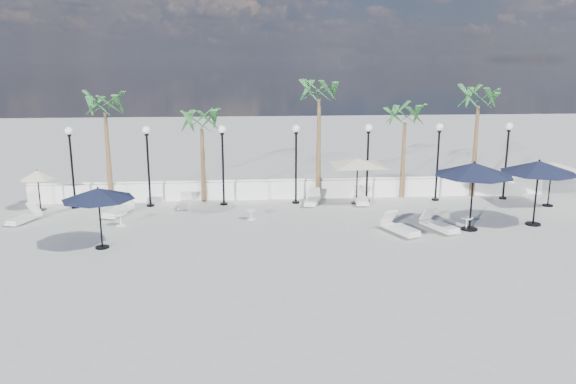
{
  "coord_description": "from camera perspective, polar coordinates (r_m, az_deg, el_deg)",
  "views": [
    {
      "loc": [
        -2.61,
        -19.96,
        6.84
      ],
      "look_at": [
        -0.72,
        2.57,
        1.5
      ],
      "focal_mm": 35.0,
      "sensor_mm": 36.0,
      "label": 1
    }
  ],
  "objects": [
    {
      "name": "side_table_0",
      "position": [
        24.7,
        -16.63,
        -2.58
      ],
      "size": [
        0.55,
        0.55,
        0.53
      ],
      "color": "white",
      "rests_on": "ground"
    },
    {
      "name": "palm_4",
      "position": [
        29.78,
        18.79,
        8.53
      ],
      "size": [
        2.6,
        2.6,
        5.7
      ],
      "color": "brown",
      "rests_on": "ground"
    },
    {
      "name": "lamppost_4",
      "position": [
        27.5,
        8.12,
        4.06
      ],
      "size": [
        0.36,
        0.36,
        3.84
      ],
      "color": "black",
      "rests_on": "ground"
    },
    {
      "name": "parasol_navy_right",
      "position": [
        25.53,
        24.13,
        2.3
      ],
      "size": [
        3.15,
        3.15,
        2.83
      ],
      "color": "black",
      "rests_on": "ground"
    },
    {
      "name": "lounger_6",
      "position": [
        23.1,
        11.32,
        -3.58
      ],
      "size": [
        1.3,
        2.0,
        0.72
      ],
      "rotation": [
        0.0,
        0.0,
        0.4
      ],
      "color": "white",
      "rests_on": "ground"
    },
    {
      "name": "lamppost_3",
      "position": [
        26.94,
        0.82,
        4.0
      ],
      "size": [
        0.36,
        0.36,
        3.84
      ],
      "color": "black",
      "rests_on": "ground"
    },
    {
      "name": "parasol_navy_mid",
      "position": [
        23.79,
        18.37,
        2.17
      ],
      "size": [
        3.21,
        3.21,
        2.88
      ],
      "color": "black",
      "rests_on": "ground"
    },
    {
      "name": "lounger_1",
      "position": [
        27.14,
        -10.44,
        -1.09
      ],
      "size": [
        0.56,
        1.63,
        0.61
      ],
      "rotation": [
        0.0,
        0.0,
        -0.02
      ],
      "color": "white",
      "rests_on": "ground"
    },
    {
      "name": "lounger_5",
      "position": [
        27.61,
        7.44,
        -0.67
      ],
      "size": [
        0.8,
        1.91,
        0.69
      ],
      "rotation": [
        0.0,
        0.0,
        -0.11
      ],
      "color": "white",
      "rests_on": "ground"
    },
    {
      "name": "lamppost_1",
      "position": [
        27.17,
        -14.07,
        3.68
      ],
      "size": [
        0.36,
        0.36,
        3.84
      ],
      "color": "black",
      "rests_on": "ground"
    },
    {
      "name": "side_table_1",
      "position": [
        24.64,
        -3.75,
        -2.21
      ],
      "size": [
        0.46,
        0.46,
        0.45
      ],
      "color": "white",
      "rests_on": "ground"
    },
    {
      "name": "parasol_cream_small",
      "position": [
        28.27,
        -24.12,
        1.55
      ],
      "size": [
        1.57,
        1.57,
        1.93
      ],
      "color": "black",
      "rests_on": "ground"
    },
    {
      "name": "balustrade",
      "position": [
        28.31,
        0.61,
        0.28
      ],
      "size": [
        26.0,
        0.3,
        1.01
      ],
      "color": "white",
      "rests_on": "ground"
    },
    {
      "name": "lamppost_0",
      "position": [
        27.95,
        -21.18,
        3.44
      ],
      "size": [
        0.36,
        0.36,
        3.84
      ],
      "color": "black",
      "rests_on": "ground"
    },
    {
      "name": "lounger_4",
      "position": [
        23.88,
        15.11,
        -3.23
      ],
      "size": [
        1.22,
        1.99,
        0.71
      ],
      "rotation": [
        0.0,
        0.0,
        0.35
      ],
      "color": "white",
      "rests_on": "ground"
    },
    {
      "name": "lounger_3",
      "position": [
        27.21,
        2.52,
        -0.81
      ],
      "size": [
        1.03,
        1.79,
        0.64
      ],
      "rotation": [
        0.0,
        0.0,
        -0.3
      ],
      "color": "white",
      "rests_on": "ground"
    },
    {
      "name": "parasol_navy_left",
      "position": [
        21.58,
        -18.73,
        -0.2
      ],
      "size": [
        2.66,
        2.66,
        2.35
      ],
      "color": "black",
      "rests_on": "ground"
    },
    {
      "name": "lamppost_6",
      "position": [
        29.84,
        21.37,
        4.0
      ],
      "size": [
        0.36,
        0.36,
        3.84
      ],
      "color": "black",
      "rests_on": "ground"
    },
    {
      "name": "parasol_cream_sq_a",
      "position": [
        27.14,
        7.08,
        3.37
      ],
      "size": [
        4.86,
        4.86,
        2.39
      ],
      "color": "black",
      "rests_on": "ground"
    },
    {
      "name": "parasol_cream_sq_b",
      "position": [
        29.25,
        25.27,
        2.75
      ],
      "size": [
        4.6,
        4.6,
        2.3
      ],
      "color": "black",
      "rests_on": "ground"
    },
    {
      "name": "lounger_2",
      "position": [
        26.42,
        -16.81,
        -1.73
      ],
      "size": [
        1.15,
        2.08,
        0.74
      ],
      "rotation": [
        0.0,
        0.0,
        -0.28
      ],
      "color": "white",
      "rests_on": "ground"
    },
    {
      "name": "palm_0",
      "position": [
        28.09,
        -18.11,
        7.93
      ],
      "size": [
        2.6,
        2.6,
        5.5
      ],
      "color": "brown",
      "rests_on": "ground"
    },
    {
      "name": "lamppost_2",
      "position": [
        26.83,
        -6.66,
        3.87
      ],
      "size": [
        0.36,
        0.36,
        3.84
      ],
      "color": "black",
      "rests_on": "ground"
    },
    {
      "name": "palm_1",
      "position": [
        27.5,
        -8.77,
        6.69
      ],
      "size": [
        2.6,
        2.6,
        4.7
      ],
      "color": "brown",
      "rests_on": "ground"
    },
    {
      "name": "side_table_2",
      "position": [
        24.4,
        17.7,
        -2.91
      ],
      "size": [
        0.51,
        0.51,
        0.49
      ],
      "color": "white",
      "rests_on": "ground"
    },
    {
      "name": "ground",
      "position": [
        21.26,
        2.51,
        -5.49
      ],
      "size": [
        100.0,
        100.0,
        0.0
      ],
      "primitive_type": "plane",
      "color": "#A2A29D",
      "rests_on": "ground"
    },
    {
      "name": "lamppost_5",
      "position": [
        28.48,
        15.02,
        4.06
      ],
      "size": [
        0.36,
        0.36,
        3.84
      ],
      "color": "black",
      "rests_on": "ground"
    },
    {
      "name": "palm_2",
      "position": [
        27.58,
        3.19,
        9.69
      ],
      "size": [
        2.6,
        2.6,
        6.1
      ],
      "color": "brown",
      "rests_on": "ground"
    },
    {
      "name": "palm_3",
      "position": [
        28.58,
        11.8,
        7.21
      ],
      "size": [
        2.6,
        2.6,
        4.9
      ],
      "color": "brown",
      "rests_on": "ground"
    },
    {
      "name": "lounger_0",
      "position": [
        26.7,
        -25.23,
        -2.37
      ],
      "size": [
        1.1,
        1.82,
        0.65
      ],
      "rotation": [
        0.0,
        0.0,
        -0.34
      ],
      "color": "white",
      "rests_on": "ground"
    }
  ]
}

